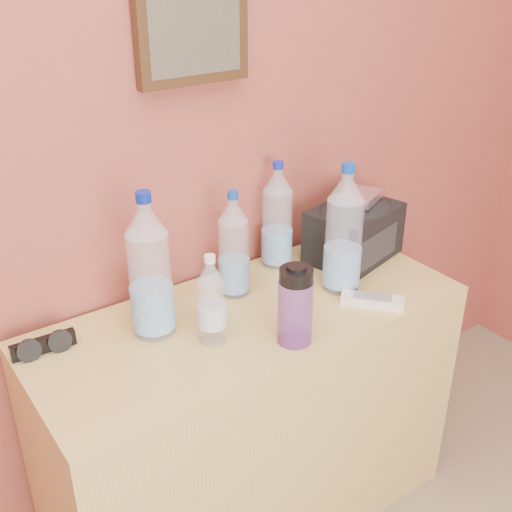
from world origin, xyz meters
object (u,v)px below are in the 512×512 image
(nalgene_bottle, at_px, (295,305))
(dresser, at_px, (250,420))
(foil_packet, at_px, (360,196))
(sunglasses, at_px, (43,345))
(pet_small, at_px, (211,304))
(ac_remote, at_px, (372,301))
(pet_large_c, at_px, (277,220))
(toiletry_bag, at_px, (354,229))
(pet_large_b, at_px, (234,250))
(pet_large_a, at_px, (150,273))
(pet_large_d, at_px, (344,236))

(nalgene_bottle, bearing_deg, dresser, 96.26)
(foil_packet, bearing_deg, sunglasses, 176.72)
(pet_small, distance_m, sunglasses, 0.41)
(ac_remote, bearing_deg, foil_packet, 104.15)
(pet_large_c, xyz_separation_m, pet_small, (-0.37, -0.23, -0.04))
(toiletry_bag, bearing_deg, foil_packet, -18.52)
(pet_large_c, bearing_deg, toiletry_bag, -24.35)
(nalgene_bottle, distance_m, ac_remote, 0.29)
(pet_large_c, distance_m, pet_small, 0.43)
(pet_large_b, height_order, ac_remote, pet_large_b)
(pet_large_a, relative_size, foil_packet, 3.12)
(pet_large_b, relative_size, sunglasses, 1.95)
(pet_large_a, height_order, pet_small, pet_large_a)
(pet_large_d, height_order, foil_packet, pet_large_d)
(pet_small, bearing_deg, pet_large_d, 1.49)
(pet_large_c, relative_size, pet_large_d, 0.88)
(pet_large_c, bearing_deg, pet_large_a, -165.96)
(pet_large_c, height_order, pet_large_d, pet_large_d)
(sunglasses, distance_m, ac_remote, 0.84)
(dresser, xyz_separation_m, ac_remote, (0.29, -0.15, 0.37))
(pet_large_a, height_order, pet_large_c, pet_large_a)
(dresser, xyz_separation_m, pet_large_b, (0.03, 0.11, 0.49))
(pet_large_d, bearing_deg, ac_remote, -85.37)
(toiletry_bag, bearing_deg, ac_remote, -136.06)
(pet_small, distance_m, foil_packet, 0.62)
(pet_large_a, height_order, toiletry_bag, pet_large_a)
(pet_large_d, xyz_separation_m, sunglasses, (-0.78, 0.17, -0.14))
(pet_large_d, height_order, nalgene_bottle, pet_large_d)
(dresser, relative_size, pet_large_b, 3.89)
(pet_large_a, xyz_separation_m, nalgene_bottle, (0.26, -0.23, -0.06))
(pet_large_a, xyz_separation_m, ac_remote, (0.54, -0.22, -0.15))
(pet_large_d, bearing_deg, pet_large_a, 168.96)
(pet_large_b, bearing_deg, sunglasses, 177.21)
(pet_large_b, distance_m, pet_large_c, 0.21)
(pet_small, bearing_deg, nalgene_bottle, -36.37)
(dresser, xyz_separation_m, foil_packet, (0.45, 0.08, 0.56))
(foil_packet, bearing_deg, dresser, -169.37)
(dresser, relative_size, pet_large_a, 3.10)
(pet_small, distance_m, nalgene_bottle, 0.20)
(pet_large_a, height_order, pet_large_d, pet_large_a)
(pet_large_d, distance_m, nalgene_bottle, 0.30)
(dresser, height_order, foil_packet, foil_packet)
(sunglasses, bearing_deg, ac_remote, -16.92)
(sunglasses, bearing_deg, pet_large_c, 6.84)
(pet_large_b, xyz_separation_m, pet_large_c, (0.20, 0.07, 0.01))
(pet_large_c, distance_m, sunglasses, 0.73)
(pet_large_b, distance_m, pet_small, 0.24)
(nalgene_bottle, distance_m, sunglasses, 0.60)
(sunglasses, distance_m, toiletry_bag, 0.94)
(pet_large_d, xyz_separation_m, ac_remote, (0.01, -0.12, -0.15))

